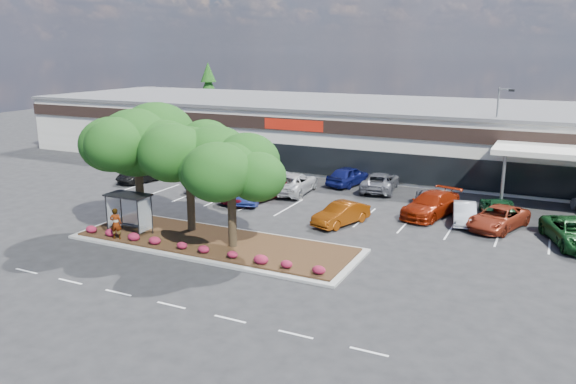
% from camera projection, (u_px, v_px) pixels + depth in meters
% --- Properties ---
extents(ground, '(160.00, 160.00, 0.00)m').
position_uv_depth(ground, '(205.00, 273.00, 29.99)').
color(ground, black).
rests_on(ground, ground).
extents(retail_store, '(80.40, 25.20, 6.25)m').
position_uv_depth(retail_store, '(386.00, 133.00, 58.80)').
color(retail_store, silver).
rests_on(retail_store, ground).
extents(landscape_island, '(18.00, 6.00, 0.26)m').
position_uv_depth(landscape_island, '(214.00, 243.00, 34.29)').
color(landscape_island, '#969691').
rests_on(landscape_island, ground).
extents(lane_markings, '(33.12, 20.06, 0.01)m').
position_uv_depth(lane_markings, '(287.00, 220.00, 39.15)').
color(lane_markings, silver).
rests_on(lane_markings, ground).
extents(shrub_row, '(17.00, 0.80, 0.50)m').
position_uv_depth(shrub_row, '(194.00, 247.00, 32.36)').
color(shrub_row, maroon).
rests_on(shrub_row, landscape_island).
extents(bus_shelter, '(2.75, 1.55, 2.59)m').
position_uv_depth(bus_shelter, '(130.00, 202.00, 35.15)').
color(bus_shelter, black).
rests_on(bus_shelter, landscape_island).
extents(island_tree_west, '(7.20, 7.20, 7.89)m').
position_uv_depth(island_tree_west, '(138.00, 167.00, 36.25)').
color(island_tree_west, '#123B0F').
rests_on(island_tree_west, landscape_island).
extents(island_tree_mid, '(6.60, 6.60, 7.32)m').
position_uv_depth(island_tree_mid, '(190.00, 174.00, 35.46)').
color(island_tree_mid, '#123B0F').
rests_on(island_tree_mid, landscape_island).
extents(island_tree_east, '(5.80, 5.80, 6.50)m').
position_uv_depth(island_tree_east, '(232.00, 193.00, 32.57)').
color(island_tree_east, '#123B0F').
rests_on(island_tree_east, landscape_island).
extents(conifer_north_west, '(4.40, 4.40, 10.00)m').
position_uv_depth(conifer_north_west, '(209.00, 97.00, 81.55)').
color(conifer_north_west, '#123B0F').
rests_on(conifer_north_west, ground).
extents(person_waiting, '(0.84, 0.72, 1.95)m').
position_uv_depth(person_waiting, '(116.00, 223.00, 34.37)').
color(person_waiting, '#594C47').
rests_on(person_waiting, landscape_island).
extents(light_pole, '(1.43, 0.57, 8.65)m').
position_uv_depth(light_pole, '(495.00, 147.00, 46.34)').
color(light_pole, '#969691').
rests_on(light_pole, ground).
extents(car_0, '(3.25, 5.20, 1.34)m').
position_uv_depth(car_0, '(142.00, 174.00, 50.58)').
color(car_0, black).
rests_on(car_0, ground).
extents(car_1, '(3.79, 5.65, 1.44)m').
position_uv_depth(car_1, '(213.00, 182.00, 47.33)').
color(car_1, navy).
rests_on(car_1, ground).
extents(car_2, '(4.37, 6.68, 1.71)m').
position_uv_depth(car_2, '(253.00, 190.00, 44.20)').
color(car_2, maroon).
rests_on(car_2, ground).
extents(car_3, '(3.16, 5.28, 1.64)m').
position_uv_depth(car_3, '(251.00, 191.00, 43.85)').
color(car_3, navy).
rests_on(car_3, ground).
extents(car_4, '(3.04, 4.83, 1.50)m').
position_uv_depth(car_4, '(341.00, 214.00, 38.11)').
color(car_4, '#753006').
rests_on(car_4, ground).
extents(car_5, '(3.88, 6.30, 1.70)m').
position_uv_depth(car_5, '(431.00, 205.00, 40.02)').
color(car_5, maroon).
rests_on(car_5, ground).
extents(car_6, '(2.24, 4.45, 1.40)m').
position_uv_depth(car_6, '(464.00, 213.00, 38.43)').
color(car_6, '#B8BDC5').
rests_on(car_6, ground).
extents(car_7, '(4.12, 5.85, 1.48)m').
position_uv_depth(car_7, '(498.00, 218.00, 37.22)').
color(car_7, maroon).
rests_on(car_7, ground).
extents(car_8, '(4.49, 6.30, 1.59)m').
position_uv_depth(car_8, '(575.00, 233.00, 34.01)').
color(car_8, '#13421A').
rests_on(car_8, ground).
extents(car_9, '(3.87, 6.17, 1.67)m').
position_uv_depth(car_9, '(233.00, 175.00, 49.65)').
color(car_9, black).
rests_on(car_9, ground).
extents(car_10, '(3.61, 6.03, 1.57)m').
position_uv_depth(car_10, '(280.00, 179.00, 48.31)').
color(car_10, silver).
rests_on(car_10, ground).
extents(car_11, '(3.26, 6.25, 1.68)m').
position_uv_depth(car_11, '(293.00, 183.00, 46.52)').
color(car_11, '#BCBCBC').
rests_on(car_11, ground).
extents(car_12, '(3.02, 5.32, 1.71)m').
position_uv_depth(car_12, '(349.00, 176.00, 49.20)').
color(car_12, navy).
rests_on(car_12, ground).
extents(car_13, '(3.27, 5.94, 1.58)m').
position_uv_depth(car_13, '(380.00, 182.00, 47.26)').
color(car_13, slate).
rests_on(car_13, ground).
extents(car_14, '(3.09, 5.54, 1.47)m').
position_uv_depth(car_14, '(431.00, 199.00, 41.90)').
color(car_14, '#54545C').
rests_on(car_14, ground).
extents(car_15, '(3.20, 5.35, 1.39)m').
position_uv_depth(car_15, '(498.00, 208.00, 39.68)').
color(car_15, '#134923').
rests_on(car_15, ground).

